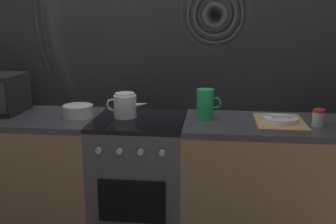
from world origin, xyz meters
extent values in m
cube|color=gray|center=(0.00, 0.33, 1.20)|extent=(3.60, 0.05, 2.40)
cube|color=#BCBCC1|center=(0.00, 0.30, 1.20)|extent=(3.58, 0.01, 2.39)
cube|color=#997251|center=(-0.90, 0.00, 0.43)|extent=(1.20, 0.60, 0.86)
cube|color=#38383D|center=(-0.90, 0.00, 0.88)|extent=(1.20, 0.60, 0.04)
cube|color=#4C4C51|center=(0.00, 0.00, 0.43)|extent=(0.60, 0.60, 0.87)
cube|color=black|center=(0.00, 0.00, 0.89)|extent=(0.59, 0.59, 0.03)
cube|color=black|center=(0.00, -0.30, 0.45)|extent=(0.42, 0.01, 0.28)
cylinder|color=#B7B7BC|center=(-0.19, -0.32, 0.78)|extent=(0.04, 0.02, 0.04)
cylinder|color=#B7B7BC|center=(-0.06, -0.32, 0.78)|extent=(0.04, 0.02, 0.04)
cylinder|color=#B7B7BC|center=(0.06, -0.32, 0.78)|extent=(0.04, 0.02, 0.04)
cylinder|color=#B7B7BC|center=(0.19, -0.32, 0.78)|extent=(0.04, 0.02, 0.04)
cube|color=#997251|center=(0.90, 0.00, 0.43)|extent=(1.20, 0.60, 0.86)
cube|color=#38383D|center=(0.90, 0.00, 0.88)|extent=(1.20, 0.60, 0.04)
cylinder|color=white|center=(-0.10, 0.03, 0.98)|extent=(0.15, 0.15, 0.15)
cylinder|color=white|center=(-0.10, 0.03, 1.06)|extent=(0.13, 0.13, 0.02)
cone|color=white|center=(0.01, 0.03, 0.99)|extent=(0.10, 0.04, 0.05)
torus|color=white|center=(-0.19, 0.03, 0.98)|extent=(0.08, 0.01, 0.08)
cylinder|color=silver|center=(-0.42, 0.00, 0.94)|extent=(0.20, 0.20, 0.08)
cylinder|color=green|center=(0.43, 0.04, 1.00)|extent=(0.11, 0.11, 0.20)
torus|color=green|center=(0.50, 0.04, 1.01)|extent=(0.08, 0.01, 0.08)
cube|color=tan|center=(0.90, -0.03, 0.91)|extent=(0.30, 0.40, 0.02)
cylinder|color=white|center=(0.90, -0.05, 0.93)|extent=(0.22, 0.22, 0.01)
cylinder|color=white|center=(0.90, -0.05, 0.94)|extent=(0.21, 0.21, 0.01)
cylinder|color=silver|center=(0.92, -0.05, 0.95)|extent=(0.16, 0.07, 0.01)
cube|color=silver|center=(0.88, -0.04, 0.95)|extent=(0.16, 0.09, 0.00)
cylinder|color=silver|center=(1.13, -0.05, 0.94)|extent=(0.08, 0.08, 0.08)
cylinder|color=red|center=(1.13, -0.05, 0.99)|extent=(0.07, 0.07, 0.02)
camera|label=1|loc=(0.48, -2.53, 1.57)|focal=42.85mm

